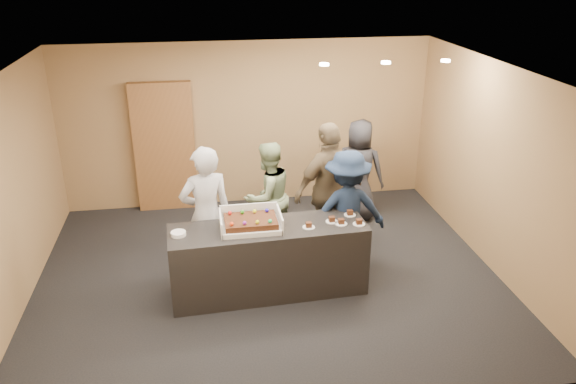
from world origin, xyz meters
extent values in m
plane|color=black|center=(0.00, 0.00, 0.00)|extent=(6.00, 6.00, 0.00)
plane|color=white|center=(0.00, 0.00, 2.70)|extent=(6.00, 6.00, 0.00)
cube|color=#957148|center=(0.00, 2.50, 1.35)|extent=(6.00, 0.04, 2.70)
cube|color=#957148|center=(0.00, -2.50, 1.35)|extent=(6.00, 0.04, 2.70)
cube|color=#957148|center=(-3.00, 0.00, 1.35)|extent=(0.04, 5.00, 2.70)
cube|color=#957148|center=(3.00, 0.00, 1.35)|extent=(0.04, 5.00, 2.70)
cube|color=black|center=(-0.04, -0.36, 0.45)|extent=(2.43, 0.81, 0.90)
cube|color=brown|center=(-1.36, 2.41, 1.06)|extent=(0.96, 0.15, 2.12)
cube|color=white|center=(-0.25, -0.36, 0.93)|extent=(0.71, 0.49, 0.06)
cube|color=white|center=(-0.60, -0.36, 1.00)|extent=(0.02, 0.49, 0.19)
cube|color=white|center=(0.10, -0.36, 1.00)|extent=(0.02, 0.49, 0.19)
cube|color=white|center=(-0.25, -0.11, 1.01)|extent=(0.71, 0.02, 0.21)
cube|color=#3A1C0D|center=(-0.25, -0.36, 0.99)|extent=(0.62, 0.43, 0.07)
sphere|color=red|center=(-0.49, -0.21, 1.05)|extent=(0.05, 0.05, 0.05)
sphere|color=#308C17|center=(-0.34, -0.21, 1.05)|extent=(0.05, 0.05, 0.05)
sphere|color=yellow|center=(-0.19, -0.21, 1.05)|extent=(0.05, 0.05, 0.05)
sphere|color=#2417C4|center=(-0.04, -0.21, 1.05)|extent=(0.05, 0.05, 0.05)
sphere|color=#FC4215|center=(-0.49, -0.51, 1.05)|extent=(0.05, 0.05, 0.05)
sphere|color=purple|center=(-0.34, -0.51, 1.05)|extent=(0.05, 0.05, 0.05)
sphere|color=#D1D417|center=(-0.19, -0.51, 1.05)|extent=(0.05, 0.05, 0.05)
sphere|color=#28CB66|center=(-0.04, -0.51, 1.05)|extent=(0.05, 0.05, 0.05)
cylinder|color=white|center=(-1.11, -0.40, 0.92)|extent=(0.18, 0.18, 0.04)
cylinder|color=white|center=(0.44, -0.45, 0.90)|extent=(0.15, 0.15, 0.01)
cube|color=#3A1C0D|center=(0.44, -0.45, 0.94)|extent=(0.07, 0.06, 0.06)
cylinder|color=white|center=(0.75, -0.34, 0.90)|extent=(0.15, 0.15, 0.01)
cube|color=#3A1C0D|center=(0.75, -0.34, 0.94)|extent=(0.07, 0.06, 0.06)
cylinder|color=white|center=(0.85, -0.42, 0.90)|extent=(0.15, 0.15, 0.01)
cube|color=#3A1C0D|center=(0.85, -0.42, 0.94)|extent=(0.07, 0.06, 0.06)
cylinder|color=white|center=(1.02, -0.19, 0.90)|extent=(0.15, 0.15, 0.01)
cube|color=#3A1C0D|center=(1.02, -0.19, 0.94)|extent=(0.07, 0.06, 0.06)
cylinder|color=white|center=(1.06, -0.46, 0.90)|extent=(0.15, 0.15, 0.01)
cube|color=#3A1C0D|center=(1.06, -0.46, 0.94)|extent=(0.07, 0.06, 0.06)
imported|color=#ADADB2|center=(-0.77, 0.09, 0.91)|extent=(0.74, 0.58, 1.81)
imported|color=#8EA275|center=(0.10, 0.79, 0.79)|extent=(0.97, 0.91, 1.59)
imported|color=#142038|center=(1.06, 0.09, 0.83)|extent=(1.07, 0.62, 1.65)
imported|color=brown|center=(0.93, 0.55, 0.95)|extent=(1.21, 0.87, 1.90)
imported|color=#242429|center=(1.63, 1.54, 0.81)|extent=(0.94, 0.82, 1.62)
cylinder|color=#FFEAC6|center=(0.80, 0.50, 2.67)|extent=(0.12, 0.12, 0.03)
cylinder|color=#FFEAC6|center=(1.60, 0.50, 2.67)|extent=(0.12, 0.12, 0.03)
cylinder|color=#FFEAC6|center=(2.40, 0.50, 2.67)|extent=(0.12, 0.12, 0.03)
camera|label=1|loc=(-0.78, -6.37, 3.97)|focal=35.00mm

